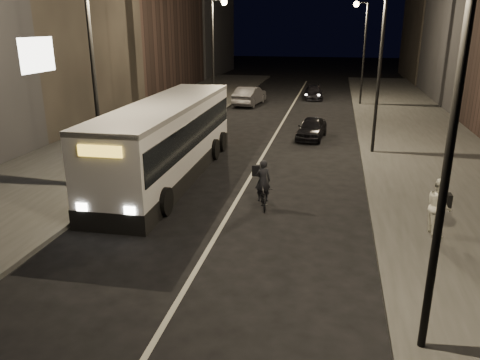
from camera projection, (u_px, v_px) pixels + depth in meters
The scene contains 14 objects.
ground at pixel (211, 244), 14.59m from camera, with size 180.00×180.00×0.00m, color black.
sidewalk_right at pixel (423, 146), 25.97m from camera, with size 7.00×70.00×0.16m, color #31312F.
sidewalk_left at pixel (137, 133), 29.18m from camera, with size 7.00×70.00×0.16m, color #31312F.
streetlight_right_near at pixel (441, 95), 8.16m from camera, with size 1.20×0.44×8.12m.
streetlight_right_mid at pixel (376, 49), 23.04m from camera, with size 1.20×0.44×8.12m.
streetlight_right_far at pixel (362, 39), 37.91m from camera, with size 1.20×0.44×8.12m.
streetlight_left_near at pixel (99, 57), 17.61m from camera, with size 1.20×0.44×8.12m.
streetlight_left_far at pixel (216, 41), 34.35m from camera, with size 1.20×0.44×8.12m.
city_bus at pixel (168, 137), 20.57m from camera, with size 3.08×12.54×3.36m.
cyclist_on_bicycle at pixel (263, 191), 17.35m from camera, with size 0.96×1.74×1.90m.
pedestrian_woman at pixel (439, 206), 14.74m from camera, with size 0.89×0.70×1.84m, color silver.
car_near at pixel (312, 128), 27.94m from camera, with size 1.48×3.69×1.26m, color black.
car_mid at pixel (250, 96), 39.54m from camera, with size 1.67×4.78×1.58m, color #403F42.
car_far at pixel (314, 93), 42.86m from camera, with size 1.58×3.90×1.13m, color black.
Camera 1 is at (3.51, -12.75, 6.53)m, focal length 35.00 mm.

